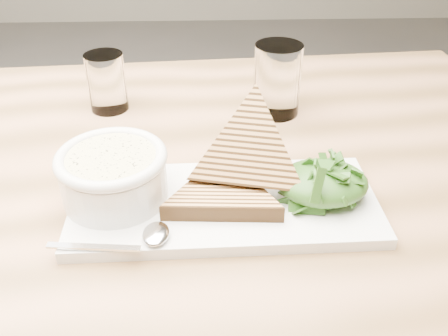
{
  "coord_description": "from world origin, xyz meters",
  "views": [
    {
      "loc": [
        0.26,
        -0.68,
        1.15
      ],
      "look_at": [
        0.28,
        -0.16,
        0.81
      ],
      "focal_mm": 40.0,
      "sensor_mm": 36.0,
      "label": 1
    }
  ],
  "objects_px": {
    "platter": "(225,205)",
    "glass_far": "(277,80)",
    "table_top": "(120,202)",
    "glass_near": "(107,82)",
    "soup_bowl": "(114,180)"
  },
  "relations": [
    {
      "from": "table_top",
      "to": "glass_far",
      "type": "height_order",
      "value": "glass_far"
    },
    {
      "from": "soup_bowl",
      "to": "glass_far",
      "type": "height_order",
      "value": "glass_far"
    },
    {
      "from": "platter",
      "to": "glass_far",
      "type": "relative_size",
      "value": 3.21
    },
    {
      "from": "glass_far",
      "to": "glass_near",
      "type": "bearing_deg",
      "value": 175.27
    },
    {
      "from": "glass_far",
      "to": "platter",
      "type": "bearing_deg",
      "value": -110.13
    },
    {
      "from": "platter",
      "to": "glass_far",
      "type": "distance_m",
      "value": 0.28
    },
    {
      "from": "platter",
      "to": "glass_near",
      "type": "xyz_separation_m",
      "value": [
        -0.19,
        0.29,
        0.04
      ]
    },
    {
      "from": "soup_bowl",
      "to": "table_top",
      "type": "bearing_deg",
      "value": 98.76
    },
    {
      "from": "table_top",
      "to": "platter",
      "type": "bearing_deg",
      "value": -18.33
    },
    {
      "from": "platter",
      "to": "soup_bowl",
      "type": "relative_size",
      "value": 2.94
    },
    {
      "from": "table_top",
      "to": "glass_near",
      "type": "xyz_separation_m",
      "value": [
        -0.05,
        0.24,
        0.07
      ]
    },
    {
      "from": "soup_bowl",
      "to": "glass_near",
      "type": "distance_m",
      "value": 0.28
    },
    {
      "from": "soup_bowl",
      "to": "platter",
      "type": "bearing_deg",
      "value": -4.71
    },
    {
      "from": "table_top",
      "to": "glass_near",
      "type": "height_order",
      "value": "glass_near"
    },
    {
      "from": "soup_bowl",
      "to": "glass_near",
      "type": "bearing_deg",
      "value": 100.68
    }
  ]
}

